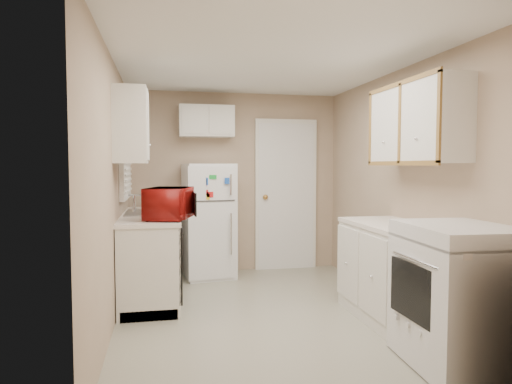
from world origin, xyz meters
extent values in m
plane|color=#ABA895|center=(0.00, 0.00, 0.00)|extent=(3.80, 3.80, 0.00)
plane|color=white|center=(0.00, 0.00, 2.40)|extent=(3.80, 3.80, 0.00)
plane|color=tan|center=(-1.40, 0.00, 1.20)|extent=(3.80, 3.80, 0.00)
plane|color=tan|center=(1.40, 0.00, 1.20)|extent=(3.80, 3.80, 0.00)
plane|color=tan|center=(0.00, 1.90, 1.20)|extent=(2.80, 2.80, 0.00)
plane|color=tan|center=(0.00, -1.90, 1.20)|extent=(2.80, 2.80, 0.00)
cube|color=silver|center=(-1.10, 0.90, 0.45)|extent=(0.60, 1.80, 0.90)
cube|color=black|center=(-0.81, 0.30, 0.49)|extent=(0.03, 0.58, 0.72)
cube|color=gray|center=(-1.10, 1.05, 0.86)|extent=(0.54, 0.74, 0.16)
imported|color=#A01410|center=(-0.90, 0.36, 1.05)|extent=(0.62, 0.45, 0.37)
imported|color=white|center=(-1.15, 1.26, 1.00)|extent=(0.12, 0.12, 0.20)
cube|color=silver|center=(-1.36, 1.05, 1.60)|extent=(0.10, 0.98, 1.08)
cube|color=silver|center=(-1.25, 0.22, 1.80)|extent=(0.30, 0.45, 0.70)
cube|color=silver|center=(-0.39, 1.59, 0.73)|extent=(0.67, 0.65, 1.45)
cube|color=silver|center=(-0.40, 1.75, 2.00)|extent=(0.70, 0.30, 0.40)
cube|color=silver|center=(0.70, 1.86, 1.02)|extent=(0.86, 0.06, 2.08)
cube|color=silver|center=(1.10, -0.80, 0.45)|extent=(0.60, 2.00, 0.90)
cube|color=silver|center=(1.08, -1.39, 0.51)|extent=(0.73, 0.88, 1.02)
cube|color=silver|center=(1.25, -0.50, 1.80)|extent=(0.30, 1.20, 0.70)
camera|label=1|loc=(-0.96, -4.20, 1.43)|focal=32.00mm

